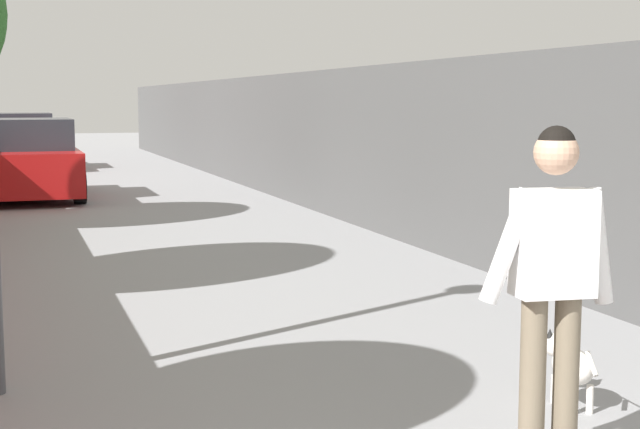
# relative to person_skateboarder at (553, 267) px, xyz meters

# --- Properties ---
(ground_plane) EXTENTS (80.00, 80.00, 0.00)m
(ground_plane) POSITION_rel_person_skateboarder_xyz_m (11.31, 0.29, -1.08)
(ground_plane) COLOR gray
(fence_right) EXTENTS (48.00, 0.30, 2.39)m
(fence_right) POSITION_rel_person_skateboarder_xyz_m (9.31, -2.63, 0.12)
(fence_right) COLOR #4C4C4C
(fence_right) RESTS_ON ground
(person_skateboarder) EXTENTS (0.26, 0.72, 1.69)m
(person_skateboarder) POSITION_rel_person_skateboarder_xyz_m (0.00, 0.00, 0.00)
(person_skateboarder) COLOR #726651
(person_skateboarder) RESTS_ON skateboard
(dog) EXTENTS (1.20, 0.87, 1.06)m
(dog) POSITION_rel_person_skateboarder_xyz_m (0.91, -0.73, -0.80)
(dog) COLOR white
(dog) RESTS_ON ground
(car_near) EXTENTS (3.96, 1.80, 1.54)m
(car_near) POSITION_rel_person_skateboarder_xyz_m (14.95, 2.05, -0.36)
(car_near) COLOR #B71414
(car_near) RESTS_ON ground
(car_far) EXTENTS (4.14, 1.80, 1.54)m
(car_far) POSITION_rel_person_skateboarder_xyz_m (23.15, 2.05, -0.36)
(car_far) COLOR #B71414
(car_far) RESTS_ON ground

